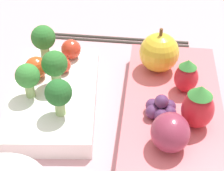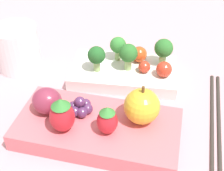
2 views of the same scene
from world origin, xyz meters
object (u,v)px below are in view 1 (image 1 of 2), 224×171
(cherry_tomato_1, at_px, (63,65))
(broccoli_floret_0, at_px, (55,65))
(bento_box_fruit, at_px, (172,107))
(broccoli_floret_3, at_px, (29,74))
(bento_box_savoury, at_px, (54,96))
(chopsticks_pair, at_px, (123,39))
(strawberry_0, at_px, (198,107))
(apple, at_px, (159,53))
(plum, at_px, (170,132))
(broccoli_floret_2, at_px, (43,39))
(strawberry_1, at_px, (186,76))
(cherry_tomato_0, at_px, (36,68))
(cherry_tomato_2, at_px, (71,49))
(broccoli_floret_1, at_px, (59,94))
(grape_cluster, at_px, (161,108))

(cherry_tomato_1, bearing_deg, broccoli_floret_0, 174.41)
(bento_box_fruit, relative_size, broccoli_floret_3, 5.25)
(bento_box_savoury, height_order, chopsticks_pair, bento_box_savoury)
(strawberry_0, bearing_deg, apple, 21.44)
(broccoli_floret_0, relative_size, plum, 1.13)
(broccoli_floret_2, height_order, strawberry_1, broccoli_floret_2)
(bento_box_savoury, height_order, cherry_tomato_0, cherry_tomato_0)
(apple, height_order, strawberry_0, apple)
(broccoli_floret_3, bearing_deg, chopsticks_pair, -30.58)
(bento_box_savoury, height_order, apple, apple)
(bento_box_fruit, xyz_separation_m, cherry_tomato_2, (0.08, 0.13, 0.02))
(broccoli_floret_2, height_order, broccoli_floret_3, broccoli_floret_2)
(chopsticks_pair, bearing_deg, apple, -154.50)
(strawberry_1, bearing_deg, apple, 37.81)
(cherry_tomato_0, distance_m, strawberry_0, 0.20)
(cherry_tomato_0, height_order, cherry_tomato_1, cherry_tomato_0)
(cherry_tomato_0, distance_m, cherry_tomato_2, 0.06)
(cherry_tomato_0, bearing_deg, plum, -123.51)
(broccoli_floret_1, height_order, strawberry_1, strawberry_1)
(strawberry_1, bearing_deg, broccoli_floret_0, 89.79)
(cherry_tomato_1, height_order, chopsticks_pair, cherry_tomato_1)
(apple, distance_m, chopsticks_pair, 0.13)
(chopsticks_pair, bearing_deg, bento_box_fruit, -157.32)
(broccoli_floret_1, relative_size, strawberry_1, 1.06)
(grape_cluster, xyz_separation_m, chopsticks_pair, (0.19, 0.05, -0.03))
(broccoli_floret_0, distance_m, cherry_tomato_0, 0.04)
(broccoli_floret_2, distance_m, strawberry_1, 0.19)
(chopsticks_pair, bearing_deg, broccoli_floret_1, 164.14)
(plum, height_order, grape_cluster, plum)
(bento_box_fruit, xyz_separation_m, cherry_tomato_0, (0.03, 0.17, 0.02))
(cherry_tomato_1, bearing_deg, strawberry_0, -118.86)
(strawberry_0, bearing_deg, strawberry_1, 7.32)
(cherry_tomato_2, xyz_separation_m, plum, (-0.15, -0.13, 0.01))
(broccoli_floret_2, relative_size, plum, 1.16)
(grape_cluster, bearing_deg, strawberry_1, -32.21)
(broccoli_floret_0, height_order, plum, broccoli_floret_0)
(cherry_tomato_0, distance_m, cherry_tomato_1, 0.03)
(broccoli_floret_2, bearing_deg, cherry_tomato_0, 178.20)
(strawberry_0, bearing_deg, cherry_tomato_0, 68.74)
(broccoli_floret_0, distance_m, grape_cluster, 0.13)
(broccoli_floret_0, distance_m, cherry_tomato_1, 0.03)
(cherry_tomato_0, relative_size, strawberry_1, 0.65)
(broccoli_floret_3, distance_m, cherry_tomato_0, 0.04)
(apple, bearing_deg, broccoli_floret_1, 130.07)
(chopsticks_pair, bearing_deg, cherry_tomato_2, 143.38)
(apple, bearing_deg, cherry_tomato_2, 79.45)
(cherry_tomato_1, bearing_deg, apple, -84.57)
(bento_box_fruit, xyz_separation_m, broccoli_floret_3, (-0.00, 0.17, 0.04))
(strawberry_0, relative_size, plum, 1.24)
(strawberry_0, distance_m, strawberry_1, 0.06)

